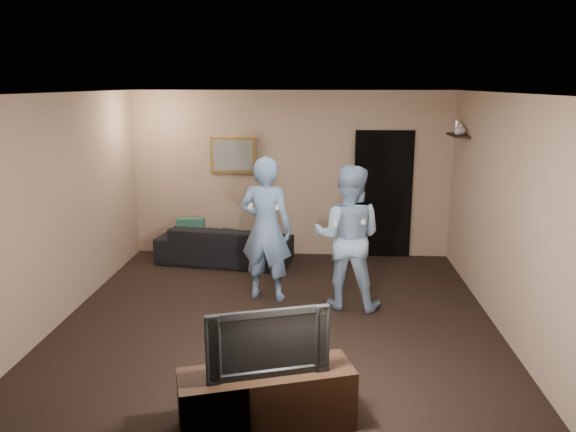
# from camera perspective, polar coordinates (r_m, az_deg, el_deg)

# --- Properties ---
(ground) EXTENTS (5.00, 5.00, 0.00)m
(ground) POSITION_cam_1_polar(r_m,az_deg,el_deg) (6.81, -0.96, -10.04)
(ground) COLOR black
(ground) RESTS_ON ground
(ceiling) EXTENTS (5.00, 5.00, 0.04)m
(ceiling) POSITION_cam_1_polar(r_m,az_deg,el_deg) (6.25, -1.05, 12.41)
(ceiling) COLOR silver
(ceiling) RESTS_ON wall_back
(wall_back) EXTENTS (5.00, 0.04, 2.60)m
(wall_back) POSITION_cam_1_polar(r_m,az_deg,el_deg) (8.85, 0.27, 4.24)
(wall_back) COLOR tan
(wall_back) RESTS_ON ground
(wall_front) EXTENTS (5.00, 0.04, 2.60)m
(wall_front) POSITION_cam_1_polar(r_m,az_deg,el_deg) (4.01, -3.82, -7.14)
(wall_front) COLOR tan
(wall_front) RESTS_ON ground
(wall_left) EXTENTS (0.04, 5.00, 2.60)m
(wall_left) POSITION_cam_1_polar(r_m,az_deg,el_deg) (7.05, -21.71, 0.92)
(wall_left) COLOR tan
(wall_left) RESTS_ON ground
(wall_right) EXTENTS (0.04, 5.00, 2.60)m
(wall_right) POSITION_cam_1_polar(r_m,az_deg,el_deg) (6.69, 20.87, 0.37)
(wall_right) COLOR tan
(wall_right) RESTS_ON ground
(sofa) EXTENTS (2.11, 1.08, 0.59)m
(sofa) POSITION_cam_1_polar(r_m,az_deg,el_deg) (8.67, -6.43, -2.85)
(sofa) COLOR black
(sofa) RESTS_ON ground
(throw_pillow) EXTENTS (0.43, 0.17, 0.42)m
(throw_pillow) POSITION_cam_1_polar(r_m,az_deg,el_deg) (8.73, -9.80, -1.60)
(throw_pillow) COLOR #194B3A
(throw_pillow) RESTS_ON sofa
(painting_frame) EXTENTS (0.72, 0.05, 0.57)m
(painting_frame) POSITION_cam_1_polar(r_m,az_deg,el_deg) (8.88, -5.58, 6.16)
(painting_frame) COLOR olive
(painting_frame) RESTS_ON wall_back
(painting_canvas) EXTENTS (0.62, 0.01, 0.47)m
(painting_canvas) POSITION_cam_1_polar(r_m,az_deg,el_deg) (8.85, -5.61, 6.14)
(painting_canvas) COLOR slate
(painting_canvas) RESTS_ON painting_frame
(doorway) EXTENTS (0.90, 0.06, 2.00)m
(doorway) POSITION_cam_1_polar(r_m,az_deg,el_deg) (8.91, 9.61, 2.16)
(doorway) COLOR black
(doorway) RESTS_ON ground
(light_switch) EXTENTS (0.08, 0.02, 0.12)m
(light_switch) POSITION_cam_1_polar(r_m,az_deg,el_deg) (8.82, 5.79, 4.14)
(light_switch) COLOR silver
(light_switch) RESTS_ON wall_back
(wall_shelf) EXTENTS (0.20, 0.60, 0.03)m
(wall_shelf) POSITION_cam_1_polar(r_m,az_deg,el_deg) (8.28, 16.90, 7.85)
(wall_shelf) COLOR black
(wall_shelf) RESTS_ON wall_right
(shelf_vase) EXTENTS (0.19, 0.19, 0.16)m
(shelf_vase) POSITION_cam_1_polar(r_m,az_deg,el_deg) (8.21, 17.04, 8.47)
(shelf_vase) COLOR #BCBBC1
(shelf_vase) RESTS_ON wall_shelf
(shelf_figurine) EXTENTS (0.06, 0.06, 0.18)m
(shelf_figurine) POSITION_cam_1_polar(r_m,az_deg,el_deg) (8.37, 16.78, 8.64)
(shelf_figurine) COLOR silver
(shelf_figurine) RESTS_ON wall_shelf
(tv_console) EXTENTS (1.45, 0.83, 0.49)m
(tv_console) POSITION_cam_1_polar(r_m,az_deg,el_deg) (4.70, -2.19, -18.09)
(tv_console) COLOR black
(tv_console) RESTS_ON ground
(television) EXTENTS (0.95, 0.40, 0.55)m
(television) POSITION_cam_1_polar(r_m,az_deg,el_deg) (4.45, -2.25, -12.35)
(television) COLOR black
(television) RESTS_ON tv_console
(wii_player_left) EXTENTS (0.75, 0.58, 1.83)m
(wii_player_left) POSITION_cam_1_polar(r_m,az_deg,el_deg) (7.06, -2.24, -1.31)
(wii_player_left) COLOR #6B8EBA
(wii_player_left) RESTS_ON ground
(wii_player_right) EXTENTS (0.96, 0.81, 1.76)m
(wii_player_right) POSITION_cam_1_polar(r_m,az_deg,el_deg) (6.84, 6.10, -2.16)
(wii_player_right) COLOR #8FAFD0
(wii_player_right) RESTS_ON ground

